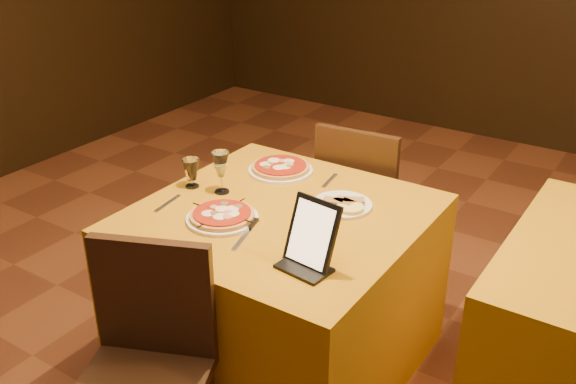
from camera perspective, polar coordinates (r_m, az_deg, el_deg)
The scene contains 11 objects.
main_table at distance 2.79m, azimuth -0.64°, elevation -8.61°, with size 1.10×1.10×0.75m, color #AA700A.
chair_main_far at distance 3.36m, azimuth 7.07°, elevation -0.91°, with size 0.41×0.41×0.91m, color black, non-canonical shape.
pizza_near at distance 2.54m, azimuth -5.88°, elevation -2.19°, with size 0.29×0.29×0.03m.
pizza_far at distance 2.95m, azimuth -0.67°, elevation 2.09°, with size 0.30×0.30×0.03m.
cutlet_dish at distance 2.64m, azimuth 4.81°, elevation -1.03°, with size 0.25×0.25×0.03m.
wine_glass at distance 2.74m, azimuth -5.97°, elevation 1.78°, with size 0.07×0.07×0.19m, color #C6CB73, non-canonical shape.
water_glass at distance 2.81m, azimuth -8.58°, elevation 1.66°, with size 0.06×0.06×0.13m, color silver, non-canonical shape.
tablet at distance 2.20m, azimuth 2.16°, elevation -3.69°, with size 0.19×0.02×0.24m, color black.
knife at distance 2.42m, azimuth -3.85°, elevation -3.89°, with size 0.23×0.02×0.01m, color #B6B7BD.
fork_near at distance 2.70m, azimuth -10.64°, elevation -1.01°, with size 0.17×0.02×0.01m, color #A8A9AF.
fork_far at distance 2.87m, azimuth 3.73°, elevation 1.01°, with size 0.16×0.02×0.01m, color silver.
Camera 1 is at (1.13, -1.73, 1.95)m, focal length 40.00 mm.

